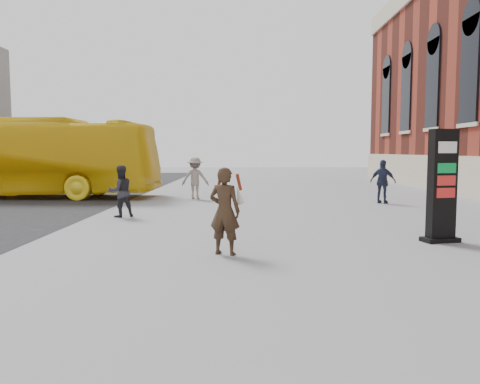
{
  "coord_description": "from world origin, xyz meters",
  "views": [
    {
      "loc": [
        -0.23,
        -8.65,
        2.01
      ],
      "look_at": [
        -0.35,
        1.34,
        1.14
      ],
      "focal_mm": 35.0,
      "sensor_mm": 36.0,
      "label": 1
    }
  ],
  "objects_px": {
    "info_pylon": "(442,186)",
    "pedestrian_b": "(195,178)",
    "bus": "(16,158)",
    "woman": "(225,210)",
    "pedestrian_c": "(383,182)",
    "pedestrian_a": "(121,191)"
  },
  "relations": [
    {
      "from": "info_pylon",
      "to": "pedestrian_b",
      "type": "relative_size",
      "value": 1.42
    },
    {
      "from": "bus",
      "to": "pedestrian_b",
      "type": "xyz_separation_m",
      "value": [
        7.89,
        -0.69,
        -0.82
      ]
    },
    {
      "from": "woman",
      "to": "pedestrian_b",
      "type": "relative_size",
      "value": 0.97
    },
    {
      "from": "pedestrian_c",
      "to": "info_pylon",
      "type": "bearing_deg",
      "value": 117.17
    },
    {
      "from": "bus",
      "to": "pedestrian_b",
      "type": "height_order",
      "value": "bus"
    },
    {
      "from": "pedestrian_b",
      "to": "bus",
      "type": "bearing_deg",
      "value": -3.74
    },
    {
      "from": "pedestrian_a",
      "to": "woman",
      "type": "bearing_deg",
      "value": 90.49
    },
    {
      "from": "info_pylon",
      "to": "woman",
      "type": "bearing_deg",
      "value": -178.31
    },
    {
      "from": "bus",
      "to": "pedestrian_a",
      "type": "distance_m",
      "value": 8.75
    },
    {
      "from": "bus",
      "to": "pedestrian_a",
      "type": "bearing_deg",
      "value": -132.4
    },
    {
      "from": "pedestrian_a",
      "to": "info_pylon",
      "type": "bearing_deg",
      "value": 121.75
    },
    {
      "from": "woman",
      "to": "pedestrian_c",
      "type": "height_order",
      "value": "woman"
    },
    {
      "from": "info_pylon",
      "to": "bus",
      "type": "bearing_deg",
      "value": 131.29
    },
    {
      "from": "woman",
      "to": "info_pylon",
      "type": "bearing_deg",
      "value": -145.86
    },
    {
      "from": "woman",
      "to": "pedestrian_c",
      "type": "relative_size",
      "value": 1.01
    },
    {
      "from": "info_pylon",
      "to": "woman",
      "type": "distance_m",
      "value": 4.93
    },
    {
      "from": "pedestrian_b",
      "to": "pedestrian_c",
      "type": "height_order",
      "value": "pedestrian_b"
    },
    {
      "from": "woman",
      "to": "bus",
      "type": "relative_size",
      "value": 0.14
    },
    {
      "from": "woman",
      "to": "bus",
      "type": "xyz_separation_m",
      "value": [
        -9.6,
        11.3,
        0.82
      ]
    },
    {
      "from": "woman",
      "to": "bus",
      "type": "distance_m",
      "value": 14.85
    },
    {
      "from": "pedestrian_b",
      "to": "pedestrian_c",
      "type": "bearing_deg",
      "value": 169.14
    },
    {
      "from": "pedestrian_b",
      "to": "pedestrian_c",
      "type": "distance_m",
      "value": 7.58
    }
  ]
}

